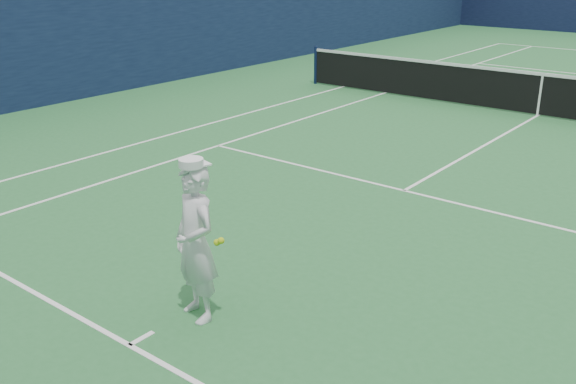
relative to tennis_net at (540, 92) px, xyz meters
The scene contains 5 objects.
ground 0.55m from the tennis_net, ahead, with size 80.00×80.00×0.00m, color #276833.
court_markings 0.55m from the tennis_net, ahead, with size 11.03×23.83×0.01m.
windscreen_fence 1.45m from the tennis_net, ahead, with size 20.12×36.12×4.00m.
tennis_net is the anchor object (origin of this frame).
tennis_player 11.08m from the tennis_net, 89.29° to the right, with size 0.73×0.63×1.72m.
Camera 1 is at (4.48, -15.09, 3.56)m, focal length 40.00 mm.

